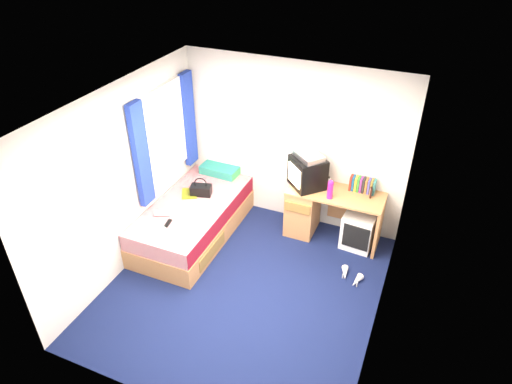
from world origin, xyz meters
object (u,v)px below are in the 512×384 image
at_px(vcr, 309,156).
at_px(water_bottle, 162,214).
at_px(aerosol_can, 329,183).
at_px(handbag, 201,190).
at_px(desk, 315,209).
at_px(colour_swatch_fan, 164,229).
at_px(storage_cube, 359,230).
at_px(picture_frame, 371,192).
at_px(remote_control, 168,223).
at_px(white_heels, 351,277).
at_px(bed, 193,219).
at_px(magazine, 189,193).
at_px(towel, 197,214).
at_px(pillow, 221,169).
at_px(crt_tv, 307,172).
at_px(pink_water_bottle, 330,190).

relative_size(vcr, water_bottle, 1.95).
bearing_deg(aerosol_can, handbag, -162.11).
xyz_separation_m(desk, colour_swatch_fan, (-1.61, -1.38, 0.14)).
bearing_deg(storage_cube, water_bottle, -151.01).
bearing_deg(water_bottle, storage_cube, 24.21).
bearing_deg(aerosol_can, storage_cube, -12.31).
height_order(storage_cube, aerosol_can, aerosol_can).
relative_size(picture_frame, water_bottle, 0.70).
relative_size(remote_control, white_heels, 0.50).
bearing_deg(bed, water_bottle, -118.19).
xyz_separation_m(bed, remote_control, (-0.05, -0.53, 0.28)).
xyz_separation_m(vcr, colour_swatch_fan, (-1.46, -1.39, -0.67)).
xyz_separation_m(aerosol_can, handbag, (-1.69, -0.55, -0.21)).
xyz_separation_m(aerosol_can, white_heels, (0.59, -0.84, -0.79)).
distance_m(vcr, magazine, 1.79).
relative_size(desk, white_heels, 4.10).
bearing_deg(aerosol_can, picture_frame, 2.12).
distance_m(picture_frame, colour_swatch_fan, 2.76).
height_order(desk, towel, desk).
bearing_deg(handbag, white_heels, -22.87).
xyz_separation_m(pillow, magazine, (-0.15, -0.72, -0.06)).
xyz_separation_m(storage_cube, crt_tv, (-0.80, 0.05, 0.70)).
distance_m(water_bottle, white_heels, 2.59).
relative_size(bed, colour_swatch_fan, 9.09).
xyz_separation_m(picture_frame, magazine, (-2.43, -0.62, -0.27)).
xyz_separation_m(storage_cube, remote_control, (-2.27, -1.22, 0.29)).
bearing_deg(vcr, crt_tv, -93.60).
bearing_deg(vcr, bed, -111.92).
bearing_deg(water_bottle, pillow, 81.00).
bearing_deg(remote_control, magazine, 88.91).
bearing_deg(vcr, aerosol_can, 52.07).
relative_size(aerosol_can, colour_swatch_fan, 0.72).
bearing_deg(pink_water_bottle, desk, 142.43).
height_order(handbag, magazine, handbag).
distance_m(crt_tv, colour_swatch_fan, 2.05).
bearing_deg(handbag, colour_swatch_fan, -109.21).
height_order(pink_water_bottle, white_heels, pink_water_bottle).
xyz_separation_m(pink_water_bottle, colour_swatch_fan, (-1.83, -1.21, -0.33)).
xyz_separation_m(desk, vcr, (-0.15, 0.00, 0.81)).
distance_m(towel, remote_control, 0.40).
height_order(bed, pillow, pillow).
relative_size(desk, remote_control, 8.13).
xyz_separation_m(bed, handbag, (0.01, 0.25, 0.35)).
relative_size(vcr, handbag, 1.20).
xyz_separation_m(bed, desk, (1.56, 0.74, 0.14)).
height_order(bed, colour_swatch_fan, colour_swatch_fan).
bearing_deg(pillow, storage_cube, -5.93).
bearing_deg(towel, pillow, 101.25).
distance_m(magazine, water_bottle, 0.61).
bearing_deg(remote_control, pillow, 78.98).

